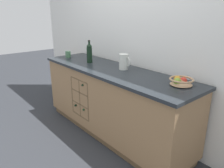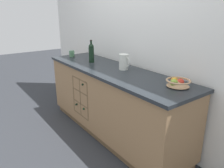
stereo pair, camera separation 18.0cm
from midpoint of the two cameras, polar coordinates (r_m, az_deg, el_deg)
ground_plane at (r=3.10m, az=1.70°, el=-12.47°), size 14.00×14.00×0.00m
back_wall at (r=2.92m, az=7.91°, el=12.03°), size 4.70×0.06×2.55m
kitchen_island at (r=2.89m, az=1.73°, el=-4.65°), size 2.34×0.66×0.91m
fruit_bowl at (r=2.21m, az=19.05°, el=0.41°), size 0.24×0.24×0.08m
white_pitcher at (r=2.71m, az=5.02°, el=5.85°), size 0.18×0.12×0.19m
ceramic_mug at (r=3.52m, az=-8.98°, el=7.79°), size 0.12×0.08×0.10m
standing_wine_bottle at (r=3.09m, az=-3.75°, el=8.22°), size 0.08×0.08×0.31m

